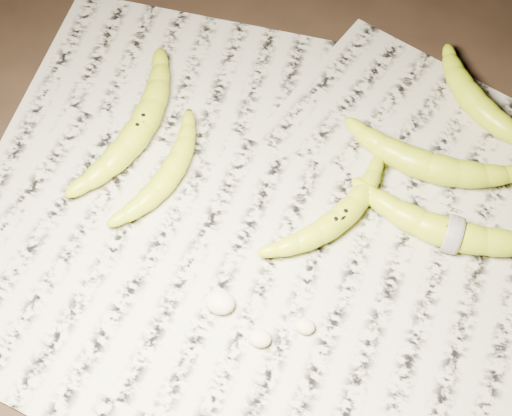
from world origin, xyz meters
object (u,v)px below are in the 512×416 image
(banana_left_b, at_px, (169,174))
(banana_taped, at_px, (453,233))
(banana_upper_b, at_px, (478,103))
(banana_upper_a, at_px, (430,165))
(banana_left_a, at_px, (140,126))
(banana_center, at_px, (339,218))

(banana_left_b, relative_size, banana_taped, 0.71)
(banana_taped, height_order, banana_upper_b, banana_taped)
(banana_left_b, relative_size, banana_upper_a, 0.81)
(banana_left_b, xyz_separation_m, banana_upper_a, (0.33, 0.11, 0.00))
(banana_left_b, bearing_deg, banana_left_a, 58.30)
(banana_left_b, bearing_deg, banana_taped, -75.88)
(banana_left_a, height_order, banana_center, banana_left_a)
(banana_upper_b, bearing_deg, banana_taped, -47.86)
(banana_left_b, relative_size, banana_upper_b, 0.94)
(banana_center, xyz_separation_m, banana_upper_a, (0.10, 0.11, 0.00))
(banana_center, bearing_deg, banana_upper_a, -9.19)
(banana_left_a, distance_m, banana_taped, 0.45)
(banana_left_b, bearing_deg, banana_center, -79.00)
(banana_upper_a, bearing_deg, banana_left_a, -169.23)
(banana_taped, bearing_deg, banana_center, -170.87)
(banana_center, bearing_deg, banana_upper_b, 0.44)
(banana_left_a, distance_m, banana_left_b, 0.09)
(banana_left_a, bearing_deg, banana_left_b, -126.54)
(banana_left_b, height_order, banana_taped, banana_taped)
(banana_taped, distance_m, banana_upper_b, 0.22)
(banana_left_a, xyz_separation_m, banana_upper_b, (0.44, 0.18, -0.00))
(banana_left_a, bearing_deg, banana_upper_b, -61.71)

